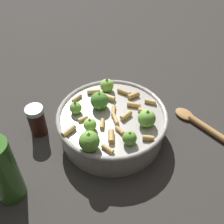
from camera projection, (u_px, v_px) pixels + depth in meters
ground_plane at (112, 134)px, 0.66m from camera, size 2.40×2.40×0.00m
cooking_pan at (112, 123)px, 0.63m from camera, size 0.25×0.25×0.11m
pepper_shaker at (37, 120)px, 0.64m from camera, size 0.04×0.04×0.08m
olive_oil_bottle at (2, 169)px, 0.49m from camera, size 0.06×0.06×0.20m
wooden_spoon at (213, 133)px, 0.66m from camera, size 0.10×0.25×0.02m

